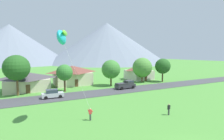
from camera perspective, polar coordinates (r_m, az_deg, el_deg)
road_strip at (r=39.93m, az=-7.11°, el=-7.57°), size 160.00×6.72×0.08m
mountain_far_east_ridge at (r=166.94m, az=-1.62°, el=8.60°), size 110.16×110.16×36.93m
mountain_central_ridge at (r=175.28m, az=-29.87°, el=7.17°), size 100.14×100.14×33.44m
house_leftmost at (r=62.16m, az=8.58°, el=-0.63°), size 8.09×8.43×4.90m
house_left_center at (r=47.78m, az=-25.56°, el=-3.17°), size 10.66×8.48×4.43m
house_right_center at (r=52.27m, az=-12.54°, el=-1.51°), size 10.53×8.40×5.44m
tree_near_left at (r=56.21m, az=9.65°, el=0.80°), size 6.11×6.11×7.62m
tree_left_of_center at (r=42.29m, az=-28.22°, el=0.62°), size 5.38×5.38×8.63m
tree_center at (r=48.82m, az=-0.33°, el=0.22°), size 5.17×5.17×7.18m
tree_near_right at (r=58.17m, az=15.92°, el=1.19°), size 4.78×4.78×7.34m
tree_far_right at (r=42.84m, az=-14.97°, el=-0.81°), size 3.78×3.78×6.40m
parked_car_silver_mid_west at (r=37.83m, az=-18.53°, el=-7.25°), size 4.28×2.24×1.68m
pickup_truck_charcoal_west_side at (r=45.28m, az=4.42°, el=-4.69°), size 5.28×2.49×1.99m
kite_flyer_with_kite at (r=23.56m, az=-15.59°, el=9.70°), size 4.80×3.40×11.94m
watcher_person at (r=27.67m, az=17.72°, el=-11.84°), size 0.56×0.24×1.68m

